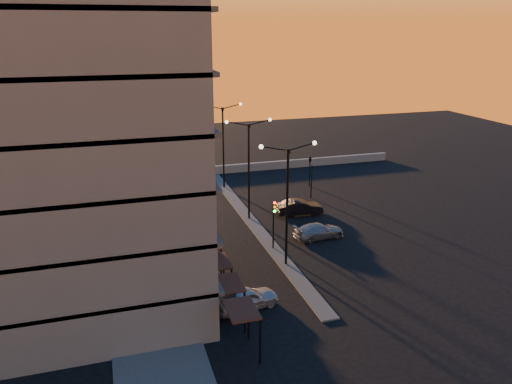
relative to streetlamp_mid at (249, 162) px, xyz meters
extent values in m
plane|color=black|center=(0.00, -10.00, -5.59)|extent=(120.00, 120.00, 0.00)
cube|color=#4E4D4B|center=(-10.50, -6.00, -5.53)|extent=(5.00, 40.00, 0.12)
cube|color=#4E4D4B|center=(0.00, 0.00, -5.53)|extent=(1.20, 36.00, 0.12)
cube|color=gray|center=(2.00, 16.00, -5.09)|extent=(44.00, 0.50, 1.00)
cylinder|color=slate|center=(-14.00, -8.00, 6.91)|extent=(14.00, 14.00, 25.00)
cube|color=slate|center=(-14.00, -13.00, 6.91)|extent=(14.00, 10.00, 25.00)
cylinder|color=black|center=(-14.00, -8.00, -3.99)|extent=(14.16, 14.16, 2.40)
cube|color=black|center=(-6.80, -12.00, -1.99)|extent=(0.15, 3.20, 1.20)
cylinder|color=black|center=(0.00, -10.00, -1.09)|extent=(0.18, 0.18, 9.00)
cube|color=black|center=(0.00, -10.00, 3.31)|extent=(0.25, 0.25, 0.35)
sphere|color=#FFE5B2|center=(-2.00, -10.00, 3.76)|extent=(0.32, 0.32, 0.32)
sphere|color=#FFE5B2|center=(2.00, -10.00, 3.76)|extent=(0.32, 0.32, 0.32)
cylinder|color=black|center=(0.00, 0.00, -1.09)|extent=(0.18, 0.18, 9.00)
cube|color=black|center=(0.00, 0.00, 3.31)|extent=(0.25, 0.25, 0.35)
sphere|color=#FFE5B2|center=(-2.00, 0.00, 3.76)|extent=(0.32, 0.32, 0.32)
sphere|color=#FFE5B2|center=(2.00, 0.00, 3.76)|extent=(0.32, 0.32, 0.32)
cylinder|color=black|center=(0.00, 10.00, -1.09)|extent=(0.18, 0.18, 9.00)
cube|color=black|center=(0.00, 10.00, 3.31)|extent=(0.25, 0.25, 0.35)
sphere|color=#FFE5B2|center=(-2.00, 10.00, 3.76)|extent=(0.32, 0.32, 0.32)
sphere|color=#FFE5B2|center=(2.00, 10.00, 3.76)|extent=(0.32, 0.32, 0.32)
cylinder|color=black|center=(0.00, -7.00, -3.99)|extent=(0.12, 0.12, 3.20)
cube|color=black|center=(0.00, -7.18, -1.84)|extent=(0.28, 0.16, 1.00)
sphere|color=#FF0C05|center=(0.00, -7.28, -1.49)|extent=(0.20, 0.20, 0.20)
sphere|color=orange|center=(0.00, -7.28, -1.84)|extent=(0.20, 0.20, 0.20)
sphere|color=#0CFF26|center=(0.00, -7.28, -2.19)|extent=(0.20, 0.20, 0.20)
cylinder|color=black|center=(8.00, 4.00, -4.19)|extent=(0.12, 0.12, 2.80)
imported|color=black|center=(8.00, 4.00, -2.39)|extent=(0.13, 0.16, 0.80)
cylinder|color=black|center=(9.50, 8.00, -4.19)|extent=(0.12, 0.12, 2.80)
imported|color=black|center=(9.50, 8.00, -2.39)|extent=(0.42, 1.99, 0.80)
imported|color=#B4B8BC|center=(-4.56, -15.06, -4.87)|extent=(4.50, 2.62, 1.44)
imported|color=black|center=(5.00, -0.23, -4.86)|extent=(4.56, 1.92, 1.46)
imported|color=gray|center=(4.50, -5.95, -4.95)|extent=(4.55, 2.20, 1.28)
camera|label=1|loc=(-12.22, -42.12, 11.56)|focal=35.00mm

